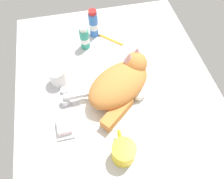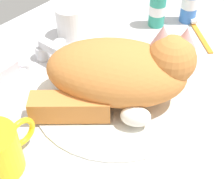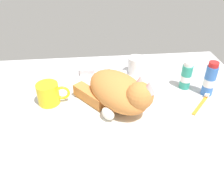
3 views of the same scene
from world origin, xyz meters
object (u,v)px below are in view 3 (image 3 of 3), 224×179
object	(u,v)px
rinse_cup	(136,65)
toothpaste_bottle	(186,76)
cat	(120,92)
toothbrush	(202,103)
coffee_mug	(49,94)
mouthwash_bottle	(210,80)
faucet	(112,73)
soap_bar	(87,71)

from	to	relation	value
rinse_cup	toothpaste_bottle	world-z (taller)	toothpaste_bottle
cat	toothbrush	world-z (taller)	cat
rinse_cup	toothpaste_bottle	xyz separation A→B (cm)	(17.80, -13.86, 1.68)
coffee_mug	toothbrush	bearing A→B (deg)	-6.53
coffee_mug	toothpaste_bottle	world-z (taller)	toothpaste_bottle
mouthwash_bottle	toothbrush	world-z (taller)	mouthwash_bottle
toothpaste_bottle	toothbrush	bearing A→B (deg)	-76.53
rinse_cup	toothbrush	distance (cm)	32.76
coffee_mug	toothpaste_bottle	bearing A→B (deg)	5.28
faucet	rinse_cup	distance (cm)	11.58
faucet	rinse_cup	size ratio (longest dim) A/B	1.77
toothbrush	rinse_cup	bearing A→B (deg)	129.07
cat	mouthwash_bottle	bearing A→B (deg)	8.03
cat	soap_bar	bearing A→B (deg)	115.45
coffee_mug	soap_bar	size ratio (longest dim) A/B	1.87
mouthwash_bottle	toothbrush	xyz separation A→B (cm)	(-4.35, -6.05, -6.07)
cat	coffee_mug	bearing A→B (deg)	168.05
coffee_mug	mouthwash_bottle	distance (cm)	60.99
toothbrush	toothpaste_bottle	bearing A→B (deg)	103.47
cat	toothbrush	size ratio (longest dim) A/B	2.71
soap_bar	faucet	bearing A→B (deg)	-15.40
faucet	coffee_mug	world-z (taller)	coffee_mug
faucet	coffee_mug	bearing A→B (deg)	-148.19
faucet	mouthwash_bottle	size ratio (longest dim) A/B	0.96
mouthwash_bottle	soap_bar	bearing A→B (deg)	157.93
rinse_cup	mouthwash_bottle	xyz separation A→B (cm)	(24.90, -19.26, 2.75)
toothpaste_bottle	cat	bearing A→B (deg)	-159.81
mouthwash_bottle	rinse_cup	bearing A→B (deg)	142.27
rinse_cup	mouthwash_bottle	bearing A→B (deg)	-37.73
mouthwash_bottle	coffee_mug	bearing A→B (deg)	179.60
soap_bar	toothbrush	bearing A→B (deg)	-30.53
soap_bar	mouthwash_bottle	xyz separation A→B (cm)	(46.74, -18.95, 4.03)
cat	mouthwash_bottle	xyz separation A→B (cm)	(35.35, 4.99, -0.29)
faucet	rinse_cup	bearing A→B (deg)	16.69
faucet	soap_bar	size ratio (longest dim) A/B	2.11
cat	coffee_mug	distance (cm)	26.30
soap_bar	toothpaste_bottle	bearing A→B (deg)	-18.87
toothpaste_bottle	mouthwash_bottle	distance (cm)	8.98
faucet	cat	distance (cm)	21.44
cat	soap_bar	xyz separation A→B (cm)	(-11.39, 23.94, -4.33)
faucet	mouthwash_bottle	distance (cm)	39.51
coffee_mug	faucet	bearing A→B (deg)	31.81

